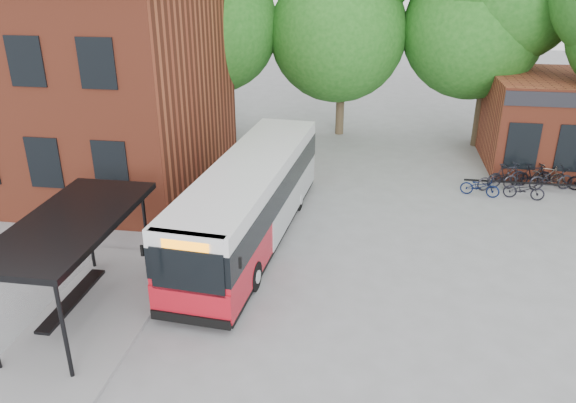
# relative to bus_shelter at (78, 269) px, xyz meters

# --- Properties ---
(ground) EXTENTS (100.00, 100.00, 0.00)m
(ground) POSITION_rel_bus_shelter_xyz_m (4.50, 1.00, -1.45)
(ground) COLOR slate
(bus_shelter) EXTENTS (3.60, 7.00, 2.90)m
(bus_shelter) POSITION_rel_bus_shelter_xyz_m (0.00, 0.00, 0.00)
(bus_shelter) COLOR black
(bus_shelter) RESTS_ON ground
(bike_rail) EXTENTS (5.20, 0.10, 0.38)m
(bike_rail) POSITION_rel_bus_shelter_xyz_m (13.78, 11.00, -1.26)
(bike_rail) COLOR black
(bike_rail) RESTS_ON ground
(tree_0) EXTENTS (7.92, 7.92, 11.00)m
(tree_0) POSITION_rel_bus_shelter_xyz_m (-1.50, 17.00, 4.05)
(tree_0) COLOR #1A5216
(tree_0) RESTS_ON ground
(tree_1) EXTENTS (7.92, 7.92, 10.40)m
(tree_1) POSITION_rel_bus_shelter_xyz_m (5.50, 18.00, 3.75)
(tree_1) COLOR #1A5216
(tree_1) RESTS_ON ground
(tree_2) EXTENTS (7.92, 7.92, 11.00)m
(tree_2) POSITION_rel_bus_shelter_xyz_m (12.50, 17.00, 4.05)
(tree_2) COLOR #1A5216
(tree_2) RESTS_ON ground
(city_bus) EXTENTS (3.19, 10.94, 2.74)m
(city_bus) POSITION_rel_bus_shelter_xyz_m (3.44, 5.16, -0.08)
(city_bus) COLOR #B0101D
(city_bus) RESTS_ON ground
(bicycle_0) EXTENTS (1.61, 0.88, 0.80)m
(bicycle_0) POSITION_rel_bus_shelter_xyz_m (11.69, 10.18, -1.05)
(bicycle_0) COLOR #09153B
(bicycle_0) RESTS_ON ground
(bicycle_1) EXTENTS (1.83, 1.16, 1.07)m
(bicycle_1) POSITION_rel_bus_shelter_xyz_m (12.89, 11.29, -0.92)
(bicycle_1) COLOR black
(bicycle_1) RESTS_ON ground
(bicycle_2) EXTENTS (1.87, 1.20, 0.93)m
(bicycle_2) POSITION_rel_bus_shelter_xyz_m (12.48, 10.96, -0.98)
(bicycle_2) COLOR #25242B
(bicycle_2) RESTS_ON ground
(bicycle_3) EXTENTS (1.65, 0.84, 0.96)m
(bicycle_3) POSITION_rel_bus_shelter_xyz_m (14.05, 11.67, -0.97)
(bicycle_3) COLOR black
(bicycle_3) RESTS_ON ground
(bicycle_4) EXTENTS (1.61, 0.77, 0.81)m
(bicycle_4) POSITION_rel_bus_shelter_xyz_m (13.36, 10.12, -1.04)
(bicycle_4) COLOR black
(bicycle_4) RESTS_ON ground
(bicycle_5) EXTENTS (1.52, 0.81, 0.88)m
(bicycle_5) POSITION_rel_bus_shelter_xyz_m (14.63, 11.85, -1.01)
(bicycle_5) COLOR #443E36
(bicycle_5) RESTS_ON ground
(bicycle_6) EXTENTS (2.00, 1.14, 0.99)m
(bicycle_6) POSITION_rel_bus_shelter_xyz_m (14.66, 11.28, -0.95)
(bicycle_6) COLOR black
(bicycle_6) RESTS_ON ground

